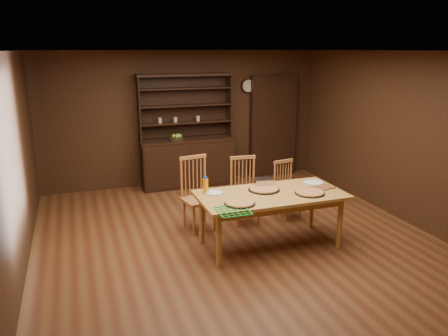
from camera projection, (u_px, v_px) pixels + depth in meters
name	position (u px, v px, depth m)	size (l,w,h in m)	color
floor	(237.00, 240.00, 6.20)	(6.00, 6.00, 0.00)	brown
room_shell	(238.00, 131.00, 5.78)	(6.00, 6.00, 6.00)	white
china_hutch	(187.00, 156.00, 8.55)	(1.84, 0.52, 2.17)	black
doorway	(273.00, 126.00, 9.17)	(1.00, 0.18, 2.10)	black
wall_clock	(248.00, 86.00, 8.82)	(0.30, 0.05, 0.30)	black
dining_table	(271.00, 199.00, 5.87)	(1.96, 0.98, 0.75)	#B98540
chair_left	(197.00, 191.00, 6.48)	(0.53, 0.51, 1.10)	#A06C37
chair_center	(244.00, 188.00, 6.74)	(0.46, 0.44, 1.03)	#A06C37
chair_right	(286.00, 188.00, 6.95)	(0.44, 0.42, 0.92)	#A06C37
pizza_left	(240.00, 203.00, 5.45)	(0.39, 0.39, 0.04)	black
pizza_right	(310.00, 192.00, 5.84)	(0.40, 0.40, 0.04)	black
pizza_center	(264.00, 189.00, 5.98)	(0.43, 0.43, 0.04)	black
cooling_rack	(233.00, 211.00, 5.20)	(0.36, 0.36, 0.02)	green
plate_left	(214.00, 193.00, 5.85)	(0.25, 0.25, 0.02)	white
plate_right	(313.00, 182.00, 6.30)	(0.29, 0.29, 0.02)	white
foil_dish	(263.00, 182.00, 6.17)	(0.25, 0.18, 0.10)	white
juice_bottle	(205.00, 185.00, 5.85)	(0.08, 0.08, 0.23)	orange
pot_holder_a	(326.00, 187.00, 6.11)	(0.20, 0.20, 0.02)	red
pot_holder_b	(318.00, 188.00, 6.04)	(0.19, 0.19, 0.01)	red
fruit_bowl	(177.00, 138.00, 8.32)	(0.29, 0.29, 0.12)	black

